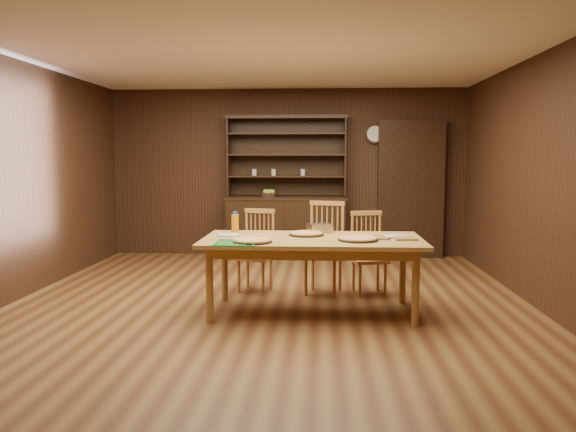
# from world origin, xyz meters

# --- Properties ---
(floor) EXTENTS (6.00, 6.00, 0.00)m
(floor) POSITION_xyz_m (0.00, 0.00, 0.00)
(floor) COLOR brown
(floor) RESTS_ON ground
(room_shell) EXTENTS (6.00, 6.00, 6.00)m
(room_shell) POSITION_xyz_m (0.00, 0.00, 1.58)
(room_shell) COLOR white
(room_shell) RESTS_ON floor
(china_hutch) EXTENTS (1.84, 0.52, 2.17)m
(china_hutch) POSITION_xyz_m (-0.00, 2.75, 0.60)
(china_hutch) COLOR black
(china_hutch) RESTS_ON floor
(doorway) EXTENTS (1.00, 0.18, 2.10)m
(doorway) POSITION_xyz_m (1.90, 2.90, 1.05)
(doorway) COLOR black
(doorway) RESTS_ON floor
(wall_clock) EXTENTS (0.30, 0.05, 0.30)m
(wall_clock) POSITION_xyz_m (1.35, 2.96, 1.90)
(wall_clock) COLOR black
(wall_clock) RESTS_ON room_shell
(dining_table) EXTENTS (2.16, 1.08, 0.75)m
(dining_table) POSITION_xyz_m (0.45, -0.31, 0.68)
(dining_table) COLOR #AB7F3B
(dining_table) RESTS_ON floor
(chair_left) EXTENTS (0.46, 0.45, 0.94)m
(chair_left) POSITION_xyz_m (-0.21, 0.61, 0.50)
(chair_left) COLOR #C68043
(chair_left) RESTS_ON floor
(chair_center) EXTENTS (0.51, 0.50, 1.04)m
(chair_center) POSITION_xyz_m (0.58, 0.55, 0.55)
(chair_center) COLOR #C68043
(chair_center) RESTS_ON floor
(chair_right) EXTENTS (0.45, 0.43, 0.93)m
(chair_right) POSITION_xyz_m (1.07, 0.55, 0.49)
(chair_right) COLOR #C68043
(chair_right) RESTS_ON floor
(pizza_left) EXTENTS (0.37, 0.37, 0.04)m
(pizza_left) POSITION_xyz_m (-0.10, -0.64, 0.77)
(pizza_left) COLOR black
(pizza_left) RESTS_ON dining_table
(pizza_right) EXTENTS (0.39, 0.39, 0.04)m
(pizza_right) POSITION_xyz_m (0.89, -0.46, 0.77)
(pizza_right) COLOR black
(pizza_right) RESTS_ON dining_table
(pizza_center) EXTENTS (0.36, 0.36, 0.04)m
(pizza_center) POSITION_xyz_m (0.38, -0.13, 0.77)
(pizza_center) COLOR black
(pizza_center) RESTS_ON dining_table
(cooling_rack) EXTENTS (0.42, 0.42, 0.02)m
(cooling_rack) POSITION_xyz_m (-0.26, -0.70, 0.76)
(cooling_rack) COLOR green
(cooling_rack) RESTS_ON dining_table
(plate_left) EXTENTS (0.24, 0.24, 0.02)m
(plate_left) POSITION_xyz_m (-0.41, -0.20, 0.76)
(plate_left) COLOR white
(plate_left) RESTS_ON dining_table
(plate_right) EXTENTS (0.25, 0.25, 0.02)m
(plate_right) POSITION_xyz_m (1.28, -0.21, 0.76)
(plate_right) COLOR white
(plate_right) RESTS_ON dining_table
(foil_dish) EXTENTS (0.29, 0.25, 0.10)m
(foil_dish) POSITION_xyz_m (0.52, 0.11, 0.80)
(foil_dish) COLOR silver
(foil_dish) RESTS_ON dining_table
(juice_bottle) EXTENTS (0.08, 0.08, 0.22)m
(juice_bottle) POSITION_xyz_m (-0.37, 0.04, 0.85)
(juice_bottle) COLOR orange
(juice_bottle) RESTS_ON dining_table
(pot_holder_a) EXTENTS (0.22, 0.22, 0.02)m
(pot_holder_a) POSITION_xyz_m (1.35, -0.35, 0.76)
(pot_holder_a) COLOR #B51419
(pot_holder_a) RESTS_ON dining_table
(pot_holder_b) EXTENTS (0.26, 0.26, 0.01)m
(pot_holder_b) POSITION_xyz_m (1.12, -0.30, 0.76)
(pot_holder_b) COLOR #B51419
(pot_holder_b) RESTS_ON dining_table
(fruit_bowl) EXTENTS (0.27, 0.27, 0.12)m
(fruit_bowl) POSITION_xyz_m (-0.26, 2.69, 0.98)
(fruit_bowl) COLOR black
(fruit_bowl) RESTS_ON china_hutch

